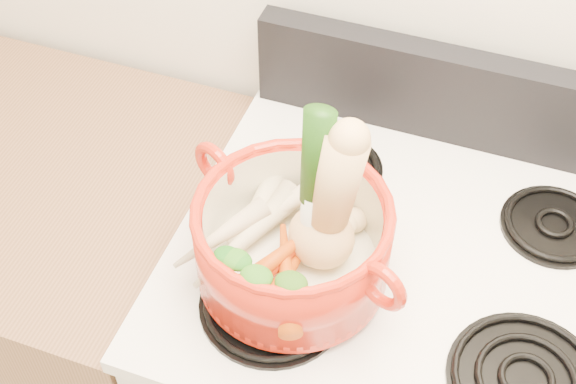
% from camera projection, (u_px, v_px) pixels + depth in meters
% --- Properties ---
extents(cooktop, '(0.78, 0.67, 0.03)m').
position_uv_depth(cooktop, '(419.00, 266.00, 1.28)').
color(cooktop, white).
rests_on(cooktop, stove_body).
extents(control_backsplash, '(0.76, 0.05, 0.18)m').
position_uv_depth(control_backsplash, '(467.00, 99.00, 1.39)').
color(control_backsplash, black).
rests_on(control_backsplash, cooktop).
extents(burner_front_left, '(0.22, 0.22, 0.02)m').
position_uv_depth(burner_front_left, '(273.00, 302.00, 1.21)').
color(burner_front_left, black).
rests_on(burner_front_left, cooktop).
extents(burner_front_right, '(0.22, 0.22, 0.02)m').
position_uv_depth(burner_front_right, '(526.00, 379.00, 1.12)').
color(burner_front_right, black).
rests_on(burner_front_right, cooktop).
extents(burner_back_left, '(0.17, 0.17, 0.02)m').
position_uv_depth(burner_back_left, '(333.00, 167.00, 1.40)').
color(burner_back_left, black).
rests_on(burner_back_left, cooktop).
extents(burner_back_right, '(0.17, 0.17, 0.02)m').
position_uv_depth(burner_back_right, '(554.00, 224.00, 1.31)').
color(burner_back_right, black).
rests_on(burner_back_right, cooktop).
extents(dutch_oven, '(0.38, 0.38, 0.14)m').
position_uv_depth(dutch_oven, '(293.00, 242.00, 1.18)').
color(dutch_oven, '#B5200F').
rests_on(dutch_oven, burner_front_left).
extents(pot_handle_left, '(0.08, 0.05, 0.08)m').
position_uv_depth(pot_handle_left, '(214.00, 165.00, 1.22)').
color(pot_handle_left, '#B5200F').
rests_on(pot_handle_left, dutch_oven).
extents(pot_handle_right, '(0.08, 0.05, 0.08)m').
position_uv_depth(pot_handle_right, '(382.00, 286.00, 1.07)').
color(pot_handle_right, '#B5200F').
rests_on(pot_handle_right, dutch_oven).
extents(squash, '(0.17, 0.15, 0.27)m').
position_uv_depth(squash, '(323.00, 199.00, 1.12)').
color(squash, '#DFAE72').
rests_on(squash, dutch_oven).
extents(leek, '(0.05, 0.07, 0.30)m').
position_uv_depth(leek, '(315.00, 189.00, 1.11)').
color(leek, silver).
rests_on(leek, dutch_oven).
extents(ginger, '(0.10, 0.09, 0.04)m').
position_uv_depth(ginger, '(335.00, 218.00, 1.24)').
color(ginger, '#D7B884').
rests_on(ginger, dutch_oven).
extents(parsnip_0, '(0.07, 0.23, 0.06)m').
position_uv_depth(parsnip_0, '(252.00, 219.00, 1.23)').
color(parsnip_0, beige).
rests_on(parsnip_0, dutch_oven).
extents(parsnip_1, '(0.12, 0.21, 0.06)m').
position_uv_depth(parsnip_1, '(244.00, 239.00, 1.20)').
color(parsnip_1, beige).
rests_on(parsnip_1, dutch_oven).
extents(parsnip_2, '(0.09, 0.18, 0.05)m').
position_uv_depth(parsnip_2, '(258.00, 225.00, 1.22)').
color(parsnip_2, beige).
rests_on(parsnip_2, dutch_oven).
extents(parsnip_3, '(0.12, 0.16, 0.05)m').
position_uv_depth(parsnip_3, '(220.00, 234.00, 1.20)').
color(parsnip_3, beige).
rests_on(parsnip_3, dutch_oven).
extents(parsnip_4, '(0.14, 0.18, 0.05)m').
position_uv_depth(parsnip_4, '(278.00, 208.00, 1.23)').
color(parsnip_4, '#F1E5C4').
rests_on(parsnip_4, dutch_oven).
extents(carrot_0, '(0.06, 0.18, 0.05)m').
position_uv_depth(carrot_0, '(285.00, 277.00, 1.17)').
color(carrot_0, '#BD3E09').
rests_on(carrot_0, dutch_oven).
extents(carrot_1, '(0.09, 0.13, 0.04)m').
position_uv_depth(carrot_1, '(267.00, 269.00, 1.17)').
color(carrot_1, '#BD4409').
rests_on(carrot_1, dutch_oven).
extents(carrot_2, '(0.11, 0.19, 0.05)m').
position_uv_depth(carrot_2, '(287.00, 279.00, 1.15)').
color(carrot_2, '#D6530A').
rests_on(carrot_2, dutch_oven).
extents(carrot_3, '(0.08, 0.13, 0.04)m').
position_uv_depth(carrot_3, '(274.00, 269.00, 1.16)').
color(carrot_3, red).
rests_on(carrot_3, dutch_oven).
extents(carrot_4, '(0.10, 0.16, 0.05)m').
position_uv_depth(carrot_4, '(280.00, 256.00, 1.16)').
color(carrot_4, '#C24B09').
rests_on(carrot_4, dutch_oven).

